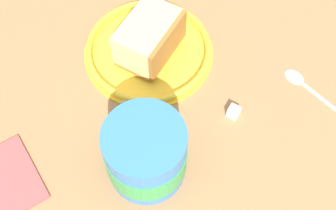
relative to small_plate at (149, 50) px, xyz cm
name	(u,v)px	position (x,y,z in cm)	size (l,w,h in cm)	color
ground_plane	(187,107)	(8.90, -3.15, -2.28)	(131.93, 131.93, 3.03)	#936D47
small_plate	(149,50)	(0.00, 0.00, 0.00)	(17.91, 17.91, 1.55)	yellow
cake_slice	(149,38)	(0.27, 0.03, 2.79)	(7.27, 9.58, 5.67)	#9E662D
tea_mug	(145,153)	(10.29, -13.48, 3.63)	(11.07, 9.39, 9.03)	#3372BF
teaspoon	(306,85)	(20.16, 8.30, -0.41)	(12.17, 3.38, 0.80)	silver
sugar_cube	(234,112)	(14.70, -1.14, -0.05)	(1.42, 1.42, 1.42)	white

